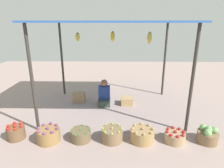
{
  "coord_description": "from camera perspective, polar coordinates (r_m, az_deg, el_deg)",
  "views": [
    {
      "loc": [
        0.09,
        -5.02,
        2.37
      ],
      "look_at": [
        0.0,
        -0.63,
        0.95
      ],
      "focal_mm": 30.34,
      "sensor_mm": 36.0,
      "label": 1
    }
  ],
  "objects": [
    {
      "name": "basket_red_tomatoes",
      "position": [
        4.64,
        -26.97,
        -12.83
      ],
      "size": [
        0.37,
        0.37,
        0.34
      ],
      "color": "brown",
      "rests_on": "ground"
    },
    {
      "name": "vendor_person",
      "position": [
        5.71,
        -2.35,
        -3.36
      ],
      "size": [
        0.36,
        0.44,
        0.78
      ],
      "color": "#37413B",
      "rests_on": "ground"
    },
    {
      "name": "basket_potatoes",
      "position": [
        4.15,
        9.08,
        -14.91
      ],
      "size": [
        0.5,
        0.5,
        0.32
      ],
      "color": "#A17F4E",
      "rests_on": "ground"
    },
    {
      "name": "basket_red_apples",
      "position": [
        4.29,
        18.39,
        -14.86
      ],
      "size": [
        0.42,
        0.42,
        0.27
      ],
      "color": "tan",
      "rests_on": "ground"
    },
    {
      "name": "wooden_crate_near_vendor",
      "position": [
        5.78,
        4.52,
        -5.08
      ],
      "size": [
        0.35,
        0.34,
        0.23
      ],
      "primitive_type": "cube",
      "color": "tan",
      "rests_on": "ground"
    },
    {
      "name": "basket_cabbages",
      "position": [
        4.51,
        26.86,
        -13.6
      ],
      "size": [
        0.42,
        0.42,
        0.36
      ],
      "color": "#7E6243",
      "rests_on": "ground"
    },
    {
      "name": "wooden_crate_stacked_rear",
      "position": [
        6.05,
        -9.91,
        -3.92
      ],
      "size": [
        0.37,
        0.26,
        0.29
      ],
      "primitive_type": "cube",
      "color": "#9A7A59",
      "rests_on": "ground"
    },
    {
      "name": "ground_plane",
      "position": [
        5.55,
        0.13,
        -7.36
      ],
      "size": [
        14.0,
        14.0,
        0.0
      ],
      "primitive_type": "plane",
      "color": "gray"
    },
    {
      "name": "basket_limes",
      "position": [
        4.1,
        0.0,
        -15.01
      ],
      "size": [
        0.45,
        0.45,
        0.32
      ],
      "color": "olive",
      "rests_on": "ground"
    },
    {
      "name": "basket_purple_onions",
      "position": [
        4.29,
        -18.6,
        -14.34
      ],
      "size": [
        0.47,
        0.47,
        0.34
      ],
      "color": "olive",
      "rests_on": "ground"
    },
    {
      "name": "basket_green_chilies",
      "position": [
        4.19,
        -9.35,
        -14.89
      ],
      "size": [
        0.43,
        0.43,
        0.26
      ],
      "color": "brown",
      "rests_on": "ground"
    },
    {
      "name": "market_stall_structure",
      "position": [
        5.02,
        0.17,
        16.66
      ],
      "size": [
        3.7,
        2.66,
        2.41
      ],
      "color": "#38332D",
      "rests_on": "ground"
    }
  ]
}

